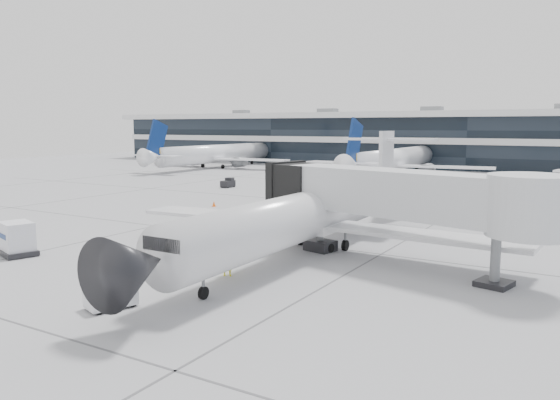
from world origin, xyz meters
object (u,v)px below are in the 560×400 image
Objects in this scene: jet_bridge at (411,196)px; ramp_worker at (227,260)px; baggage_tug at (112,294)px; cargo_uld at (17,239)px; regional_jet at (314,212)px.

jet_bridge reaches higher than ramp_worker.
cargo_uld is (-13.29, 4.09, 0.45)m from baggage_tug.
baggage_tug is at bearing -100.94° from regional_jet.
cargo_uld is (-14.66, -2.97, 0.14)m from ramp_worker.
regional_jet is 15.31m from baggage_tug.
regional_jet is 19.46m from cargo_uld.
baggage_tug is 13.91m from cargo_uld.
jet_bridge reaches higher than cargo_uld.
jet_bridge is at bearing 74.30° from baggage_tug.
jet_bridge is at bearing -9.75° from regional_jet.
jet_bridge is at bearing -162.14° from ramp_worker.
regional_jet is 13.81× the size of baggage_tug.
ramp_worker is 14.96m from cargo_uld.
ramp_worker is at bearing 98.25° from baggage_tug.
baggage_tug is (-9.64, -13.77, -3.73)m from jet_bridge.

